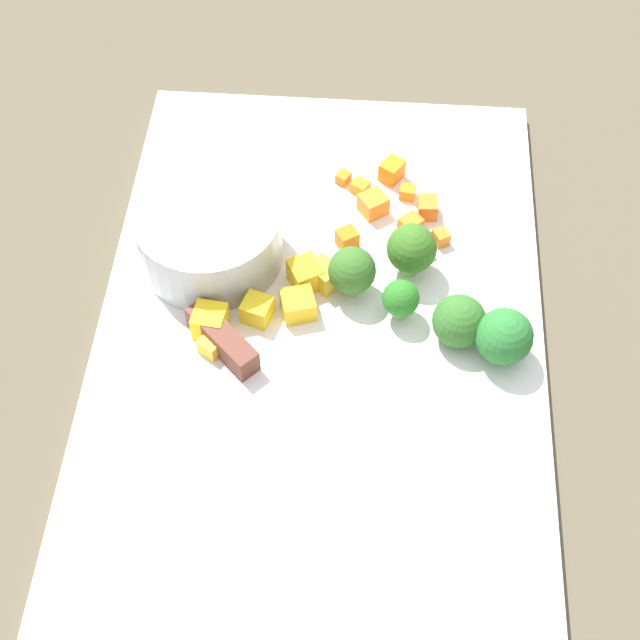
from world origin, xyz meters
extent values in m
plane|color=brown|center=(0.00, 0.00, 0.00)|extent=(4.00, 4.00, 0.00)
cube|color=white|center=(0.00, 0.00, 0.01)|extent=(0.47, 0.31, 0.01)
cylinder|color=#B3B9BB|center=(-0.06, -0.08, 0.03)|extent=(0.10, 0.10, 0.05)
cube|color=silver|center=(0.17, 0.09, 0.01)|extent=(0.14, 0.14, 0.00)
cube|color=brown|center=(0.02, -0.06, 0.02)|extent=(0.05, 0.05, 0.02)
cube|color=orange|center=(-0.11, 0.03, 0.02)|extent=(0.03, 0.03, 0.02)
cube|color=orange|center=(-0.11, 0.07, 0.02)|extent=(0.02, 0.02, 0.01)
cube|color=orange|center=(-0.13, 0.06, 0.02)|extent=(0.01, 0.01, 0.01)
cube|color=orange|center=(-0.08, 0.06, 0.02)|extent=(0.02, 0.02, 0.01)
cube|color=orange|center=(-0.13, 0.02, 0.02)|extent=(0.02, 0.02, 0.01)
cube|color=orange|center=(-0.08, 0.01, 0.02)|extent=(0.02, 0.02, 0.01)
cube|color=orange|center=(-0.15, 0.04, 0.02)|extent=(0.02, 0.02, 0.02)
cube|color=orange|center=(-0.09, 0.06, 0.02)|extent=(0.02, 0.02, 0.01)
cube|color=orange|center=(-0.14, 0.01, 0.02)|extent=(0.01, 0.01, 0.01)
cube|color=orange|center=(-0.08, 0.08, 0.02)|extent=(0.01, 0.01, 0.01)
cube|color=yellow|center=(-0.04, 0.00, 0.02)|extent=(0.03, 0.03, 0.02)
cube|color=yellow|center=(-0.01, -0.02, 0.02)|extent=(0.03, 0.03, 0.02)
cube|color=yellow|center=(0.01, -0.07, 0.02)|extent=(0.02, 0.02, 0.02)
cube|color=yellow|center=(0.02, -0.07, 0.02)|extent=(0.02, 0.02, 0.01)
cube|color=yellow|center=(-0.01, -0.04, 0.02)|extent=(0.02, 0.02, 0.02)
cube|color=yellow|center=(-0.04, -0.01, 0.02)|extent=(0.03, 0.03, 0.02)
cylinder|color=#80C05B|center=(0.00, 0.09, 0.02)|extent=(0.01, 0.01, 0.01)
sphere|color=#316A26|center=(0.00, 0.09, 0.03)|extent=(0.04, 0.04, 0.04)
cylinder|color=#81C058|center=(-0.06, 0.06, 0.02)|extent=(0.01, 0.01, 0.01)
sphere|color=#35681E|center=(-0.06, 0.06, 0.04)|extent=(0.04, 0.04, 0.04)
cylinder|color=#82BC6D|center=(0.01, 0.12, 0.02)|extent=(0.01, 0.01, 0.01)
sphere|color=#2A7530|center=(0.01, 0.12, 0.03)|extent=(0.04, 0.04, 0.04)
cylinder|color=#8DB467|center=(-0.03, 0.02, 0.02)|extent=(0.01, 0.01, 0.01)
sphere|color=#356523|center=(-0.03, 0.02, 0.04)|extent=(0.03, 0.03, 0.03)
cylinder|color=#83AD6B|center=(-0.02, 0.05, 0.02)|extent=(0.01, 0.01, 0.01)
sphere|color=#287321|center=(-0.02, 0.05, 0.03)|extent=(0.03, 0.03, 0.03)
camera|label=1|loc=(0.37, 0.03, 0.55)|focal=53.08mm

